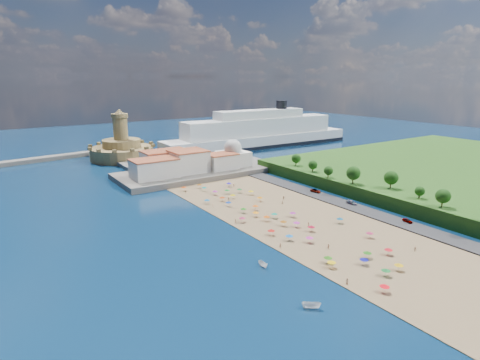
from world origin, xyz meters
TOP-DOWN VIEW (x-y plane):
  - ground at (0.00, 0.00)m, footprint 700.00×700.00m
  - terrace at (10.00, 73.00)m, footprint 90.00×36.00m
  - jetty at (-12.00, 108.00)m, footprint 18.00×70.00m
  - waterfront_buildings at (-3.05, 73.64)m, footprint 57.00×29.00m
  - domed_building at (30.00, 71.00)m, footprint 16.00×16.00m
  - fortress at (-12.00, 138.00)m, footprint 40.00×40.00m
  - cruise_ship at (90.76, 127.33)m, footprint 156.86×27.01m
  - beach_parasols at (-2.18, -5.62)m, footprint 31.58×112.89m
  - beachgoers at (-1.31, -1.28)m, footprint 34.47×98.95m
  - moored_boats at (-30.11, -47.90)m, footprint 6.41×27.05m
  - parked_cars at (36.00, -6.90)m, footprint 3.06×51.77m
  - hillside_trees at (48.54, -10.66)m, footprint 14.25×104.67m

SIDE VIEW (x-z plane):
  - ground at x=0.00m, z-range 0.00..0.00m
  - moored_boats at x=-30.11m, z-range -0.04..1.66m
  - beachgoers at x=-1.31m, z-range 0.17..2.07m
  - jetty at x=-12.00m, z-range 0.00..2.40m
  - parked_cars at x=36.00m, z-range 0.69..2.09m
  - terrace at x=10.00m, z-range 0.00..3.00m
  - beach_parasols at x=-2.18m, z-range 1.05..3.25m
  - fortress at x=-12.00m, z-range -9.52..22.88m
  - waterfront_buildings at x=-3.05m, z-range 2.38..13.38m
  - domed_building at x=30.00m, z-range 1.47..16.47m
  - cruise_ship at x=90.76m, z-range -6.97..27.21m
  - hillside_trees at x=48.54m, z-range 6.18..14.10m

